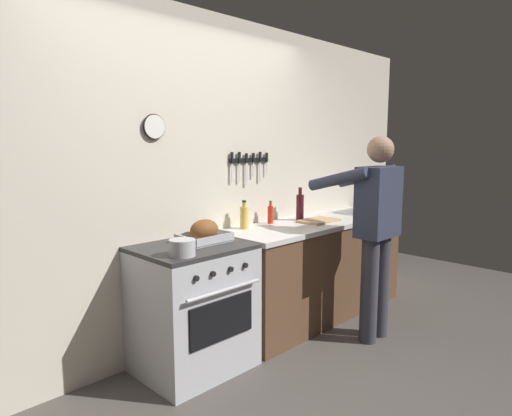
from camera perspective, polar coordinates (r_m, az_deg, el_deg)
name	(u,v)px	position (r m, az deg, el deg)	size (l,w,h in m)	color
ground_plane	(324,412)	(3.00, 8.64, -24.19)	(8.00, 8.00, 0.00)	#4C4742
wall_back	(185,183)	(3.51, -9.01, 3.19)	(6.00, 0.13, 2.60)	beige
counter_block	(316,267)	(4.25, 7.62, -7.46)	(2.03, 0.65, 0.90)	brown
stove	(193,308)	(3.28, -8.00, -12.42)	(0.76, 0.67, 0.90)	#BCBCC1
person_cook	(375,225)	(3.73, 14.88, -2.08)	(0.51, 0.63, 1.66)	#383842
roasting_pan	(204,232)	(3.23, -6.57, -3.09)	(0.35, 0.26, 0.17)	#B7B7BC
saucepan	(182,248)	(2.86, -9.35, -5.00)	(0.17, 0.17, 0.11)	#B7B7BC
cutting_board	(319,221)	(4.09, 7.95, -1.60)	(0.36, 0.24, 0.02)	tan
bottle_hot_sauce	(270,214)	(3.96, 1.85, -0.78)	(0.05, 0.05, 0.20)	red
bottle_wine_red	(300,207)	(4.12, 5.60, 0.18)	(0.07, 0.07, 0.30)	#47141E
bottle_cooking_oil	(244,217)	(3.71, -1.51, -1.14)	(0.07, 0.07, 0.24)	gold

